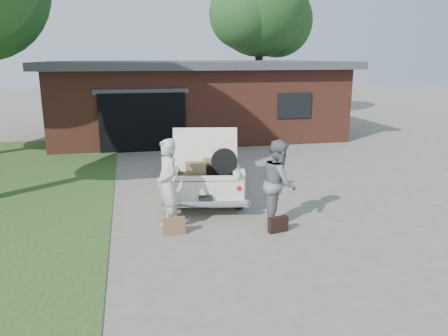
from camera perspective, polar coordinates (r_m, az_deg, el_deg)
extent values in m
plane|color=gray|center=(9.45, 0.79, -7.36)|extent=(90.00, 90.00, 0.00)
cube|color=brown|center=(20.37, -3.86, 8.69)|extent=(12.00, 7.00, 3.00)
cube|color=#4C4C51|center=(20.27, -3.94, 13.33)|extent=(12.80, 7.80, 0.30)
cube|color=black|center=(16.78, -10.56, 5.89)|extent=(3.20, 0.30, 2.20)
cube|color=#4C4C51|center=(16.58, -10.74, 9.79)|extent=(3.50, 0.12, 0.18)
cube|color=black|center=(17.86, 9.16, 8.07)|extent=(1.40, 0.08, 1.00)
cylinder|color=#38281E|center=(25.68, 4.55, 12.00)|extent=(0.44, 0.44, 4.94)
sphere|color=#295B25|center=(25.80, 4.72, 20.24)|extent=(5.41, 5.41, 5.41)
sphere|color=#295B25|center=(26.62, 6.98, 18.48)|extent=(4.06, 4.06, 4.06)
sphere|color=#295B25|center=(24.82, 2.65, 19.49)|extent=(3.79, 3.79, 3.79)
cube|color=white|center=(11.73, -2.44, -0.16)|extent=(2.44, 4.70, 0.58)
cube|color=#B4B49F|center=(11.88, -2.47, 2.56)|extent=(1.76, 2.01, 0.46)
cube|color=black|center=(12.71, -2.47, 3.26)|extent=(1.38, 0.31, 0.39)
cube|color=black|center=(11.05, -2.46, 1.58)|extent=(1.38, 0.31, 0.39)
cylinder|color=black|center=(10.38, -6.77, -3.72)|extent=(0.30, 0.62, 0.59)
cylinder|color=black|center=(10.38, 1.95, -3.63)|extent=(0.30, 0.62, 0.59)
cylinder|color=black|center=(13.29, -5.83, 0.34)|extent=(0.30, 0.62, 0.59)
cylinder|color=black|center=(13.29, 0.96, 0.41)|extent=(0.30, 0.62, 0.59)
cylinder|color=silver|center=(9.61, -2.41, -4.73)|extent=(1.83, 0.47, 0.16)
cylinder|color=#A5140F|center=(9.59, -6.82, -2.72)|extent=(0.12, 0.11, 0.11)
cylinder|color=#A5140F|center=(9.59, 1.96, -2.63)|extent=(0.12, 0.11, 0.11)
cube|color=black|center=(9.55, -2.41, -4.00)|extent=(0.30, 0.07, 0.15)
cube|color=black|center=(10.01, -2.44, -0.88)|extent=(1.53, 1.21, 0.04)
cube|color=white|center=(10.01, -6.54, -0.43)|extent=(0.22, 0.98, 0.16)
cube|color=white|center=(10.01, 1.65, -0.35)|extent=(0.22, 0.98, 0.16)
cube|color=white|center=(9.52, -2.44, -1.35)|extent=(1.42, 0.30, 0.11)
cube|color=white|center=(10.24, -2.48, 2.42)|extent=(1.53, 0.55, 1.00)
cube|color=#3E271A|center=(10.17, -3.26, 0.01)|extent=(0.65, 0.48, 0.19)
cube|color=olive|center=(9.78, -3.69, -0.20)|extent=(0.50, 0.37, 0.32)
cube|color=black|center=(10.14, -1.46, -0.10)|extent=(0.57, 0.43, 0.16)
cube|color=olive|center=(10.12, -1.49, 0.77)|extent=(0.48, 0.36, 0.15)
cylinder|color=black|center=(9.90, 0.03, 0.85)|extent=(0.61, 0.24, 0.60)
imported|color=beige|center=(9.05, -7.39, -2.13)|extent=(0.62, 0.78, 1.89)
imported|color=slate|center=(9.27, 7.17, -1.90)|extent=(0.88, 1.03, 1.83)
cube|color=#855E44|center=(8.95, -6.53, -7.55)|extent=(0.45, 0.15, 0.34)
cube|color=black|center=(9.07, 7.08, -7.33)|extent=(0.44, 0.22, 0.32)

